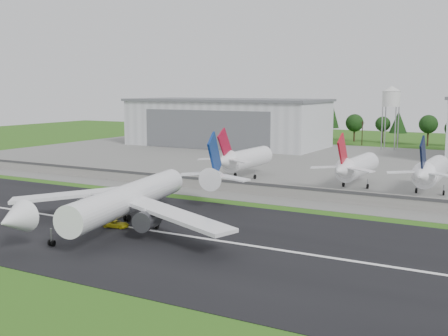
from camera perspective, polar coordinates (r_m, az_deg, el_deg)
The scene contains 14 objects.
ground at distance 99.27m, azimuth -5.48°, elevation -8.47°, with size 600.00×600.00×0.00m, color #225814.
runway at distance 107.30m, azimuth -2.42°, elevation -7.14°, with size 320.00×60.00×0.10m, color black.
runway_centerline at distance 107.28m, azimuth -2.42°, elevation -7.11°, with size 220.00×1.00×0.02m, color white.
apron at distance 207.33m, azimuth 13.75°, elevation 0.04°, with size 320.00×150.00×0.10m, color slate.
blast_fence at distance 146.16m, azimuth 6.88°, elevation -2.39°, with size 240.00×0.61×3.50m.
hangar_west at distance 278.19m, azimuth 0.29°, elevation 4.67°, with size 97.00×44.00×23.20m.
water_tower at distance 269.71m, azimuth 16.64°, elevation 6.97°, with size 8.40×8.40×29.40m.
utility_poles at distance 284.74m, azimuth 18.09°, elevation 2.00°, with size 230.00×3.00×12.00m, color black, non-canonical shape.
treeline at distance 299.40m, azimuth 18.65°, elevation 2.25°, with size 320.00×16.00×22.00m, color black, non-canonical shape.
main_airliner at distance 115.48m, azimuth -9.77°, elevation -3.69°, with size 56.09×58.92×18.17m.
ground_vehicle at distance 116.92m, azimuth -10.89°, elevation -5.61°, with size 2.46×5.32×1.48m, color gold.
parked_jet_red_a at distance 175.39m, azimuth 1.94°, elevation 0.92°, with size 7.36×31.29×16.89m.
parked_jet_red_b at distance 162.35m, azimuth 13.12°, elevation 0.10°, with size 7.36×31.29×16.79m.
parked_jet_navy at distance 158.02m, azimuth 20.19°, elevation -0.35°, with size 7.36×31.29×16.93m.
Camera 1 is at (54.46, -78.05, 28.22)m, focal length 45.00 mm.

